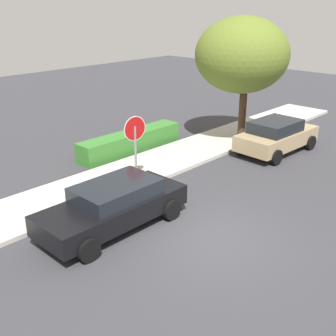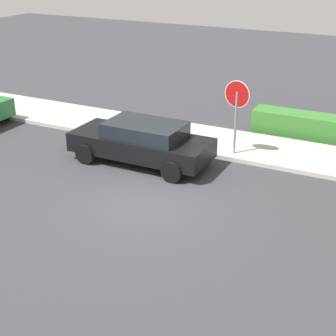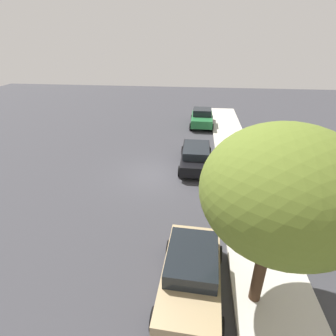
# 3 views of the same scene
# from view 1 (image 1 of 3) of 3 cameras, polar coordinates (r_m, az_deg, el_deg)

# --- Properties ---
(ground_plane) EXTENTS (60.00, 60.00, 0.00)m
(ground_plane) POSITION_cam_1_polar(r_m,az_deg,el_deg) (12.10, 5.41, -9.26)
(ground_plane) COLOR #38383D
(sidewalk_curb) EXTENTS (32.00, 2.58, 0.14)m
(sidewalk_curb) POSITION_cam_1_polar(r_m,az_deg,el_deg) (15.28, -9.34, -2.29)
(sidewalk_curb) COLOR beige
(sidewalk_curb) RESTS_ON ground_plane
(stop_sign) EXTENTS (0.87, 0.14, 2.57)m
(stop_sign) POSITION_cam_1_polar(r_m,az_deg,el_deg) (14.63, -4.48, 4.06)
(stop_sign) COLOR gray
(stop_sign) RESTS_ON ground_plane
(parked_car_black) EXTENTS (4.52, 1.98, 1.37)m
(parked_car_black) POSITION_cam_1_polar(r_m,az_deg,el_deg) (12.30, -7.35, -4.97)
(parked_car_black) COLOR black
(parked_car_black) RESTS_ON ground_plane
(parked_car_tan) EXTENTS (4.10, 2.15, 1.45)m
(parked_car_tan) POSITION_cam_1_polar(r_m,az_deg,el_deg) (18.94, 14.47, 4.28)
(parked_car_tan) COLOR tan
(parked_car_tan) RESTS_ON ground_plane
(street_tree_near_corner) EXTENTS (4.16, 4.16, 5.66)m
(street_tree_near_corner) POSITION_cam_1_polar(r_m,az_deg,el_deg) (19.48, 9.98, 14.81)
(street_tree_near_corner) COLOR #422D1E
(street_tree_near_corner) RESTS_ON ground_plane
(front_yard_hedge) EXTENTS (5.21, 0.94, 0.86)m
(front_yard_hedge) POSITION_cam_1_polar(r_m,az_deg,el_deg) (18.63, -5.06, 3.56)
(front_yard_hedge) COLOR #387A2D
(front_yard_hedge) RESTS_ON ground_plane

